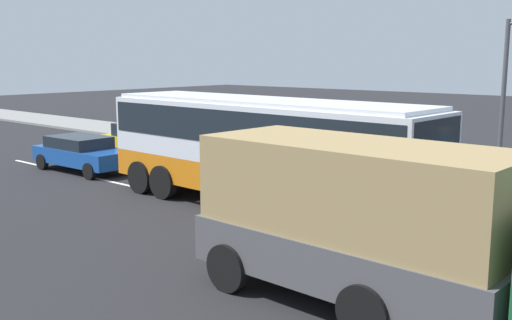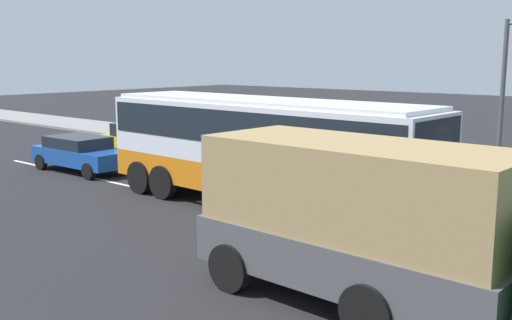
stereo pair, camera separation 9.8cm
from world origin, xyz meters
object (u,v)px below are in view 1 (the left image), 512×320
(car_blue_saloon, at_px, (82,152))
(pedestrian_at_crossing, at_px, (388,141))
(coach_bus, at_px, (262,141))
(cargo_truck, at_px, (403,228))
(street_lamp, at_px, (511,88))
(car_yellow_taxi, at_px, (141,139))

(car_blue_saloon, relative_size, pedestrian_at_crossing, 2.97)
(coach_bus, height_order, cargo_truck, coach_bus)
(coach_bus, xyz_separation_m, car_blue_saloon, (-9.43, -0.13, -1.31))
(pedestrian_at_crossing, height_order, street_lamp, street_lamp)
(cargo_truck, distance_m, street_lamp, 12.29)
(pedestrian_at_crossing, bearing_deg, coach_bus, 120.90)
(coach_bus, relative_size, street_lamp, 1.98)
(car_blue_saloon, xyz_separation_m, pedestrian_at_crossing, (8.66, 9.32, 0.28))
(cargo_truck, xyz_separation_m, pedestrian_at_crossing, (-7.67, 13.50, -0.59))
(coach_bus, bearing_deg, street_lamp, 60.06)
(car_yellow_taxi, bearing_deg, pedestrian_at_crossing, 33.27)
(street_lamp, bearing_deg, cargo_truck, -79.34)
(cargo_truck, distance_m, pedestrian_at_crossing, 15.54)
(car_yellow_taxi, height_order, street_lamp, street_lamp)
(car_yellow_taxi, relative_size, street_lamp, 0.73)
(cargo_truck, xyz_separation_m, car_blue_saloon, (-16.33, 4.18, -0.87))
(coach_bus, distance_m, pedestrian_at_crossing, 9.27)
(coach_bus, distance_m, car_yellow_taxi, 11.28)
(cargo_truck, height_order, street_lamp, street_lamp)
(cargo_truck, bearing_deg, car_yellow_taxi, 156.46)
(car_blue_saloon, relative_size, street_lamp, 0.81)
(car_yellow_taxi, bearing_deg, street_lamp, 18.51)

